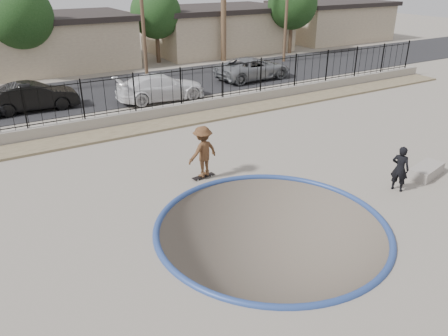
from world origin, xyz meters
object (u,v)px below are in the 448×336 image
car_b (33,96)px  car_d (253,68)px  concrete_ledge (426,171)px  car_c (161,87)px  videographer (400,169)px  skateboard (203,176)px  skater (203,154)px

car_b → car_d: (14.20, 0.00, -0.00)m
concrete_ledge → car_c: car_c is taller
car_c → car_d: bearing=-74.2°
videographer → car_b: videographer is taller
car_c → car_d: (7.54, 1.60, 0.00)m
videographer → concrete_ledge: (1.85, 0.21, -0.61)m
car_d → concrete_ledge: bearing=165.5°
skateboard → car_b: 12.62m
videographer → car_c: (-2.49, 14.67, -0.02)m
skateboard → car_c: car_c is taller
videographer → concrete_ledge: 1.96m
skateboard → concrete_ledge: 8.24m
skater → car_d: (10.36, 12.00, -0.16)m
skateboard → car_d: bearing=43.9°
car_c → car_b: bearing=80.4°
concrete_ledge → car_b: (-11.01, 16.07, 0.59)m
skater → videographer: (5.32, -4.27, -0.14)m
car_b → skateboard: bearing=-159.8°
videographer → car_b: bearing=7.7°
skater → concrete_ledge: size_ratio=1.18×
skater → car_b: bearing=-84.4°
car_d → skateboard: bearing=135.9°
videographer → car_b: size_ratio=0.35×
car_c → skater: bearing=168.7°
skater → skateboard: (-0.00, 0.00, -0.88)m
car_c → car_d: car_d is taller
concrete_ledge → car_d: size_ratio=0.30×
skater → car_d: bearing=-143.0°
car_b → car_d: size_ratio=0.85×
car_b → car_c: (6.67, -1.60, -0.00)m
skater → car_c: size_ratio=0.37×
skater → car_b: size_ratio=0.42×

